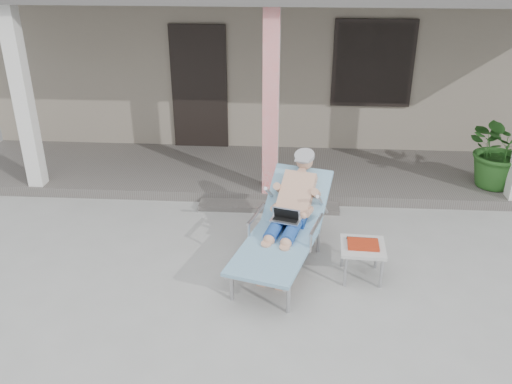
{
  "coord_description": "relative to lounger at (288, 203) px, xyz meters",
  "views": [
    {
      "loc": [
        0.29,
        -5.07,
        3.53
      ],
      "look_at": [
        -0.1,
        0.6,
        0.85
      ],
      "focal_mm": 38.0,
      "sensor_mm": 36.0,
      "label": 1
    }
  ],
  "objects": [
    {
      "name": "porch_deck",
      "position": [
        -0.27,
        2.51,
        -0.7
      ],
      "size": [
        10.0,
        2.0,
        0.15
      ],
      "primitive_type": "cube",
      "color": "#605B56",
      "rests_on": "ground"
    },
    {
      "name": "ground",
      "position": [
        -0.27,
        -0.49,
        -0.78
      ],
      "size": [
        60.0,
        60.0,
        0.0
      ],
      "primitive_type": "plane",
      "color": "#9E9E99",
      "rests_on": "ground"
    },
    {
      "name": "house",
      "position": [
        -0.27,
        6.0,
        0.89
      ],
      "size": [
        10.4,
        5.4,
        3.3
      ],
      "color": "gray",
      "rests_on": "ground"
    },
    {
      "name": "porch_step",
      "position": [
        -0.27,
        1.36,
        -0.74
      ],
      "size": [
        2.0,
        0.3,
        0.07
      ],
      "primitive_type": "cube",
      "color": "#605B56",
      "rests_on": "ground"
    },
    {
      "name": "side_table",
      "position": [
        0.86,
        -0.28,
        -0.4
      ],
      "size": [
        0.52,
        0.52,
        0.44
      ],
      "rotation": [
        0.0,
        0.0,
        -0.05
      ],
      "color": "#BABAB5",
      "rests_on": "ground"
    },
    {
      "name": "potted_palm",
      "position": [
        3.1,
        2.08,
        -0.03
      ],
      "size": [
        1.13,
        1.0,
        1.19
      ],
      "primitive_type": "imported",
      "rotation": [
        0.0,
        0.0,
        0.07
      ],
      "color": "#26591E",
      "rests_on": "porch_deck"
    },
    {
      "name": "lounger",
      "position": [
        0.0,
        0.0,
        0.0
      ],
      "size": [
        1.22,
        2.0,
        1.26
      ],
      "rotation": [
        0.0,
        0.0,
        -0.28
      ],
      "color": "#B7B7BC",
      "rests_on": "ground"
    }
  ]
}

